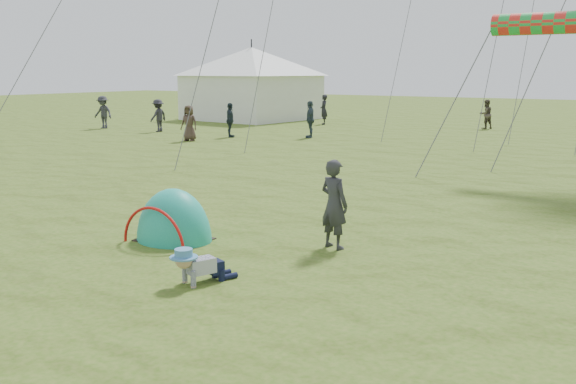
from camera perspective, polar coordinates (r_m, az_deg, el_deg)
The scene contains 13 objects.
ground at distance 10.39m, azimuth -13.71°, elevation -7.17°, with size 140.00×140.00×0.00m, color #315812.
crawling_toddler at distance 9.72m, azimuth -8.08°, elevation -6.42°, with size 0.53×0.76×0.58m, color black, non-canonical shape.
popup_tent at distance 12.31m, azimuth -10.07°, elevation -4.21°, with size 1.52×1.25×1.97m, color teal.
standing_adult at distance 11.43m, azimuth 4.12°, elevation -1.09°, with size 0.59×0.39×1.61m, color #2C2C31.
event_marquee at distance 42.57m, azimuth -3.24°, elevation 9.83°, with size 7.25×7.25×4.98m, color white, non-canonical shape.
crowd_person_1 at distance 37.02m, azimuth 17.18°, elevation 6.62°, with size 0.77×0.60×1.59m, color #443B33.
crowd_person_2 at distance 43.63m, azimuth -8.95°, elevation 7.51°, with size 0.93×0.39×1.58m, color #27303A.
crowd_person_3 at distance 37.01m, azimuth -16.12°, elevation 6.82°, with size 1.15×0.66×1.78m, color #2E2F36.
crowd_person_8 at distance 30.90m, azimuth -5.17°, elevation 6.37°, with size 0.96×0.40×1.64m, color #202C34.
crowd_person_9 at distance 34.33m, azimuth -11.46°, elevation 6.68°, with size 1.09×0.63×1.69m, color #28272F.
crowd_person_12 at distance 38.37m, azimuth 3.20°, elevation 7.33°, with size 0.64×0.42×1.76m, color black.
crowd_person_14 at distance 30.59m, azimuth 1.98°, elevation 6.47°, with size 1.02×0.43×1.74m, color #31404B.
crowd_person_16 at distance 29.51m, azimuth -8.78°, elevation 6.07°, with size 0.79×0.51×1.61m, color #403029.
Camera 1 is at (7.27, -6.74, 3.14)m, focal length 40.00 mm.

